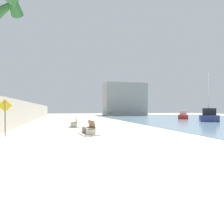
# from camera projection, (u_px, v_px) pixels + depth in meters

# --- Properties ---
(ground_plane) EXTENTS (120.00, 120.00, 0.00)m
(ground_plane) POSITION_uv_depth(u_px,v_px,m) (84.00, 122.00, 27.93)
(ground_plane) COLOR beige
(seawall) EXTENTS (0.80, 64.00, 2.71)m
(seawall) POSITION_uv_depth(u_px,v_px,m) (26.00, 112.00, 26.13)
(seawall) COLOR #ADAAA3
(seawall) RESTS_ON ground
(bench_near) EXTENTS (1.34, 2.21, 0.98)m
(bench_near) POSITION_uv_depth(u_px,v_px,m) (89.00, 131.00, 13.95)
(bench_near) COLOR #ADAAA3
(bench_near) RESTS_ON ground
(bench_far) EXTENTS (1.26, 2.18, 0.98)m
(bench_far) POSITION_uv_depth(u_px,v_px,m) (74.00, 125.00, 19.80)
(bench_far) COLOR #ADAAA3
(bench_far) RESTS_ON ground
(person_walking) EXTENTS (0.24, 0.52, 1.64)m
(person_walking) POSITION_uv_depth(u_px,v_px,m) (110.00, 114.00, 32.02)
(person_walking) COLOR gold
(person_walking) RESTS_ON ground
(boat_far_left) EXTENTS (5.65, 7.40, 1.47)m
(boat_far_left) POSITION_uv_depth(u_px,v_px,m) (183.00, 116.00, 38.33)
(boat_far_left) COLOR red
(boat_far_left) RESTS_ON water_bay
(boat_far_right) EXTENTS (4.42, 4.96, 7.27)m
(boat_far_right) POSITION_uv_depth(u_px,v_px,m) (209.00, 116.00, 29.14)
(boat_far_right) COLOR navy
(boat_far_right) RESTS_ON water_bay
(pedestrian_sign) EXTENTS (0.85, 0.08, 2.42)m
(pedestrian_sign) POSITION_uv_depth(u_px,v_px,m) (5.00, 113.00, 12.80)
(pedestrian_sign) COLOR slate
(pedestrian_sign) RESTS_ON ground
(harbor_building) EXTENTS (12.00, 6.00, 9.32)m
(harbor_building) POSITION_uv_depth(u_px,v_px,m) (125.00, 100.00, 58.56)
(harbor_building) COLOR gray
(harbor_building) RESTS_ON ground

